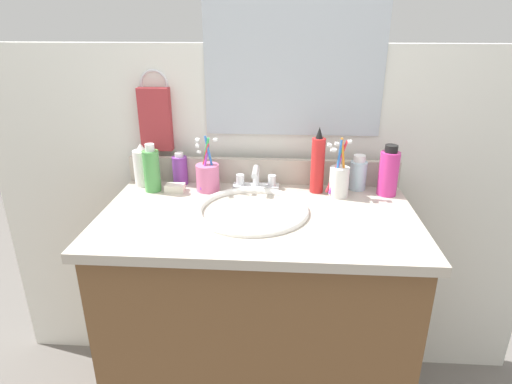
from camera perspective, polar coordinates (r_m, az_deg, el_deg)
name	(u,v)px	position (r m, az deg, el deg)	size (l,w,h in m)	color
vanity_cabinet	(258,327)	(1.53, 0.23, -17.57)	(0.92, 0.51, 0.80)	brown
countertop	(258,218)	(1.31, 0.26, -3.45)	(0.96, 0.55, 0.03)	#B2A899
backsplash	(263,171)	(1.53, 0.88, 2.81)	(0.96, 0.02, 0.09)	#B2A899
back_wall	(263,219)	(1.67, 0.94, -3.67)	(2.06, 0.04, 1.30)	silver
mirror_panel	(294,51)	(1.48, 5.12, 18.19)	(0.60, 0.01, 0.56)	#B2BCC6
towel_ring	(154,84)	(1.56, -13.42, 13.82)	(0.10, 0.10, 0.01)	silver
hand_towel	(156,119)	(1.56, -13.22, 9.37)	(0.11, 0.04, 0.22)	#A53338
sink_basin	(252,221)	(1.32, -0.57, -3.82)	(0.35, 0.35, 0.11)	white
faucet	(256,181)	(1.48, -0.01, 1.47)	(0.16, 0.10, 0.08)	silver
bottle_soap_pink	(389,172)	(1.48, 17.23, 2.55)	(0.06, 0.06, 0.17)	#D8338C
bottle_spray_red	(318,164)	(1.44, 8.21, 3.73)	(0.04, 0.04, 0.22)	red
bottle_cream_purple	(180,170)	(1.54, -10.07, 2.96)	(0.05, 0.05, 0.11)	#7A3899
bottle_lotion_white	(143,166)	(1.55, -14.85, 3.30)	(0.06, 0.06, 0.15)	white
bottle_toner_green	(152,170)	(1.49, -13.70, 2.88)	(0.06, 0.06, 0.16)	#4C9E4C
bottle_gel_clear	(358,174)	(1.51, 13.43, 2.37)	(0.06, 0.06, 0.12)	silver
cup_pink	(208,176)	(1.47, -6.46, 2.11)	(0.08, 0.08, 0.19)	#D16693
cup_white_ceramic	(339,179)	(1.43, 10.97, 1.64)	(0.08, 0.06, 0.20)	white
soap_bar	(175,188)	(1.49, -10.72, 0.55)	(0.06, 0.04, 0.02)	white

